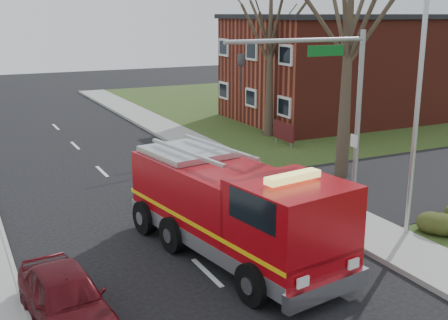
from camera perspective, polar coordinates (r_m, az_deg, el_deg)
name	(u,v)px	position (r m, az deg, el deg)	size (l,w,h in m)	color
ground	(207,273)	(16.69, -1.73, -11.38)	(120.00, 120.00, 0.00)	black
sidewalk_right	(373,234)	(19.83, 14.91, -7.30)	(2.40, 80.00, 0.15)	gray
brick_building	(346,67)	(40.62, 12.28, 9.20)	(15.40, 10.40, 7.25)	maroon
health_center_sign	(284,132)	(31.69, 6.09, 2.89)	(0.12, 2.00, 1.40)	#4A1113
bare_tree_near	(350,11)	(25.15, 12.69, 14.55)	(6.00, 6.00, 12.00)	#362A20
bare_tree_far	(271,28)	(33.43, 4.75, 13.22)	(5.25, 5.25, 10.50)	#362A20
traffic_signal_mast	(329,94)	(19.15, 10.62, 6.57)	(5.29, 0.18, 6.80)	gray
streetlight_pole	(416,103)	(18.94, 18.95, 5.46)	(1.48, 0.16, 8.40)	#B7BABF
fire_engine	(234,211)	(17.16, 1.06, -5.22)	(4.16, 8.50, 3.29)	#97060D
parked_car_maroon	(66,297)	(14.42, -15.77, -13.28)	(1.67, 4.15, 1.41)	#490B11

